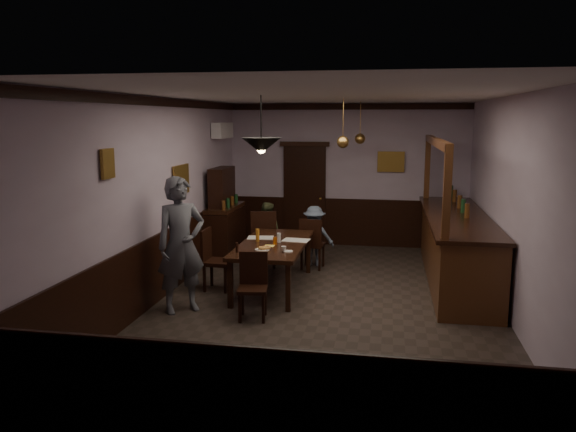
% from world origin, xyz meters
% --- Properties ---
extents(room, '(5.01, 8.01, 3.01)m').
position_xyz_m(room, '(0.00, 0.00, 1.50)').
color(room, '#2D2621').
rests_on(room, ground).
extents(dining_table, '(1.00, 2.20, 0.75)m').
position_xyz_m(dining_table, '(-0.90, 0.63, 0.69)').
color(dining_table, black).
rests_on(dining_table, ground).
extents(chair_far_left, '(0.53, 0.53, 1.05)m').
position_xyz_m(chair_far_left, '(-1.34, 1.89, 0.58)').
color(chair_far_left, black).
rests_on(chair_far_left, ground).
extents(chair_far_right, '(0.44, 0.44, 0.93)m').
position_xyz_m(chair_far_right, '(-0.46, 1.90, 0.51)').
color(chair_far_right, black).
rests_on(chair_far_right, ground).
extents(chair_near, '(0.44, 0.44, 0.90)m').
position_xyz_m(chair_near, '(-0.91, -0.70, 0.49)').
color(chair_near, black).
rests_on(chair_near, ground).
extents(chair_side, '(0.43, 0.43, 0.97)m').
position_xyz_m(chair_side, '(-1.83, 0.43, 0.53)').
color(chair_side, black).
rests_on(chair_side, ground).
extents(person_standing, '(0.82, 0.80, 1.91)m').
position_xyz_m(person_standing, '(-1.95, -0.62, 0.95)').
color(person_standing, '#52545E').
rests_on(person_standing, ground).
extents(person_seated_left, '(0.58, 0.47, 1.16)m').
position_xyz_m(person_seated_left, '(-1.35, 2.18, 0.58)').
color(person_seated_left, '#4A5030').
rests_on(person_seated_left, ground).
extents(person_seated_right, '(0.75, 0.47, 1.11)m').
position_xyz_m(person_seated_right, '(-0.45, 2.18, 0.55)').
color(person_seated_right, slate).
rests_on(person_seated_right, ground).
extents(newspaper_left, '(0.46, 0.36, 0.01)m').
position_xyz_m(newspaper_left, '(-1.18, 0.95, 0.75)').
color(newspaper_left, silver).
rests_on(newspaper_left, dining_table).
extents(newspaper_right, '(0.45, 0.34, 0.01)m').
position_xyz_m(newspaper_right, '(-0.57, 0.86, 0.75)').
color(newspaper_right, silver).
rests_on(newspaper_right, dining_table).
extents(napkin, '(0.15, 0.15, 0.00)m').
position_xyz_m(napkin, '(-0.91, 0.39, 0.75)').
color(napkin, '#FBDD5C').
rests_on(napkin, dining_table).
extents(saucer, '(0.15, 0.15, 0.01)m').
position_xyz_m(saucer, '(-0.57, 0.08, 0.76)').
color(saucer, white).
rests_on(saucer, dining_table).
extents(coffee_cup, '(0.08, 0.08, 0.07)m').
position_xyz_m(coffee_cup, '(-0.62, 0.05, 0.80)').
color(coffee_cup, white).
rests_on(coffee_cup, saucer).
extents(pastry_plate, '(0.22, 0.22, 0.01)m').
position_xyz_m(pastry_plate, '(-0.96, 0.11, 0.76)').
color(pastry_plate, white).
rests_on(pastry_plate, dining_table).
extents(pastry_ring_a, '(0.13, 0.13, 0.04)m').
position_xyz_m(pastry_ring_a, '(-0.95, 0.10, 0.79)').
color(pastry_ring_a, '#C68C47').
rests_on(pastry_ring_a, pastry_plate).
extents(pastry_ring_b, '(0.13, 0.13, 0.04)m').
position_xyz_m(pastry_ring_b, '(-0.90, 0.14, 0.79)').
color(pastry_ring_b, '#C68C47').
rests_on(pastry_ring_b, pastry_plate).
extents(soda_can, '(0.07, 0.07, 0.12)m').
position_xyz_m(soda_can, '(-0.85, 0.51, 0.81)').
color(soda_can, orange).
rests_on(soda_can, dining_table).
extents(beer_glass, '(0.06, 0.06, 0.20)m').
position_xyz_m(beer_glass, '(-1.17, 0.69, 0.85)').
color(beer_glass, '#BF721E').
rests_on(beer_glass, dining_table).
extents(water_glass, '(0.06, 0.06, 0.15)m').
position_xyz_m(water_glass, '(-0.82, 0.67, 0.82)').
color(water_glass, silver).
rests_on(water_glass, dining_table).
extents(pepper_mill, '(0.04, 0.04, 0.14)m').
position_xyz_m(pepper_mill, '(-1.30, -0.07, 0.82)').
color(pepper_mill, black).
rests_on(pepper_mill, dining_table).
extents(sideboard, '(0.48, 1.34, 1.77)m').
position_xyz_m(sideboard, '(-2.21, 2.36, 0.71)').
color(sideboard, black).
rests_on(sideboard, ground).
extents(bar_counter, '(0.98, 4.22, 2.37)m').
position_xyz_m(bar_counter, '(1.99, 1.57, 0.60)').
color(bar_counter, '#502415').
rests_on(bar_counter, ground).
extents(door_back, '(0.90, 0.06, 2.10)m').
position_xyz_m(door_back, '(-0.90, 3.95, 1.05)').
color(door_back, black).
rests_on(door_back, ground).
extents(ac_unit, '(0.20, 0.85, 0.30)m').
position_xyz_m(ac_unit, '(-2.38, 2.90, 2.45)').
color(ac_unit, white).
rests_on(ac_unit, ground).
extents(picture_left_small, '(0.04, 0.28, 0.36)m').
position_xyz_m(picture_left_small, '(-2.46, -1.60, 2.15)').
color(picture_left_small, olive).
rests_on(picture_left_small, ground).
extents(picture_left_large, '(0.04, 0.62, 0.48)m').
position_xyz_m(picture_left_large, '(-2.46, 0.80, 1.70)').
color(picture_left_large, olive).
rests_on(picture_left_large, ground).
extents(picture_back, '(0.55, 0.04, 0.42)m').
position_xyz_m(picture_back, '(0.90, 3.96, 1.80)').
color(picture_back, olive).
rests_on(picture_back, ground).
extents(pendant_iron, '(0.56, 0.56, 0.80)m').
position_xyz_m(pendant_iron, '(-0.90, -0.17, 2.31)').
color(pendant_iron, black).
rests_on(pendant_iron, ground).
extents(pendant_brass_mid, '(0.20, 0.20, 0.81)m').
position_xyz_m(pendant_brass_mid, '(0.10, 1.49, 2.30)').
color(pendant_brass_mid, '#BF8C3F').
rests_on(pendant_brass_mid, ground).
extents(pendant_brass_far, '(0.20, 0.20, 0.81)m').
position_xyz_m(pendant_brass_far, '(0.30, 3.06, 2.30)').
color(pendant_brass_far, '#BF8C3F').
rests_on(pendant_brass_far, ground).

